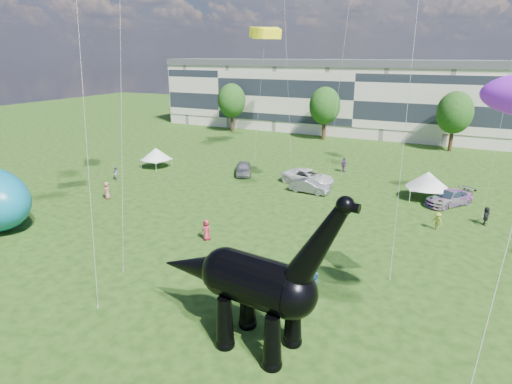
% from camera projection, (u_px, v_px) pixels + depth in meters
% --- Properties ---
extents(ground, '(220.00, 220.00, 0.00)m').
position_uv_depth(ground, '(229.00, 326.00, 23.29)').
color(ground, '#16330C').
rests_on(ground, ground).
extents(terrace_row, '(78.00, 11.00, 12.00)m').
position_uv_depth(terrace_row, '(361.00, 100.00, 77.56)').
color(terrace_row, beige).
rests_on(terrace_row, ground).
extents(tree_far_left, '(5.20, 5.20, 9.44)m').
position_uv_depth(tree_far_left, '(231.00, 98.00, 79.20)').
color(tree_far_left, '#382314').
rests_on(tree_far_left, ground).
extents(tree_mid_left, '(5.20, 5.20, 9.44)m').
position_uv_depth(tree_mid_left, '(325.00, 103.00, 71.53)').
color(tree_mid_left, '#382314').
rests_on(tree_mid_left, ground).
extents(tree_mid_right, '(5.20, 5.20, 9.44)m').
position_uv_depth(tree_mid_right, '(455.00, 109.00, 63.00)').
color(tree_mid_right, '#382314').
rests_on(tree_mid_right, ground).
extents(dinosaur_sculpture, '(11.15, 3.37, 9.08)m').
position_uv_depth(dinosaur_sculpture, '(251.00, 282.00, 20.96)').
color(dinosaur_sculpture, black).
rests_on(dinosaur_sculpture, ground).
extents(car_silver, '(3.79, 4.94, 1.57)m').
position_uv_depth(car_silver, '(243.00, 168.00, 52.16)').
color(car_silver, '#A6A6AA').
rests_on(car_silver, ground).
extents(car_grey, '(4.36, 1.77, 1.41)m').
position_uv_depth(car_grey, '(309.00, 186.00, 45.33)').
color(car_grey, slate).
rests_on(car_grey, ground).
extents(car_white, '(6.46, 3.92, 1.68)m').
position_uv_depth(car_white, '(308.00, 177.00, 48.25)').
color(car_white, silver).
rests_on(car_white, ground).
extents(car_dark, '(4.85, 5.56, 1.54)m').
position_uv_depth(car_dark, '(449.00, 198.00, 41.55)').
color(car_dark, '#595960').
rests_on(car_dark, ground).
extents(gazebo_near, '(4.60, 4.60, 2.89)m').
position_uv_depth(gazebo_near, '(428.00, 180.00, 42.92)').
color(gazebo_near, white).
rests_on(gazebo_near, ground).
extents(gazebo_left, '(4.25, 4.25, 2.61)m').
position_uv_depth(gazebo_left, '(156.00, 154.00, 55.00)').
color(gazebo_left, silver).
rests_on(gazebo_left, ground).
extents(visitors, '(39.45, 43.87, 1.90)m').
position_uv_depth(visitors, '(282.00, 214.00, 37.09)').
color(visitors, olive).
rests_on(visitors, ground).
extents(kites, '(52.51, 41.85, 28.18)m').
position_uv_depth(kites, '(422.00, 29.00, 26.01)').
color(kites, '#F04710').
rests_on(kites, ground).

